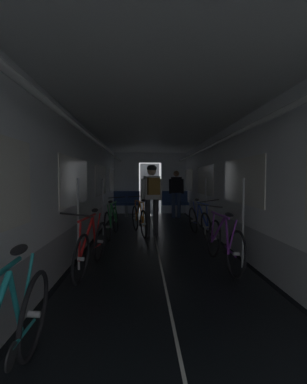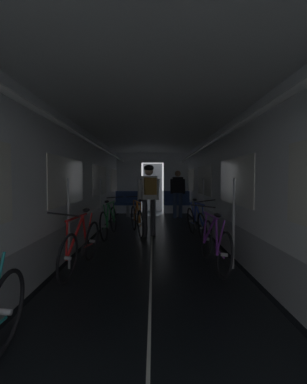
{
  "view_description": "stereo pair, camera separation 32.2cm",
  "coord_description": "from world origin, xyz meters",
  "px_view_note": "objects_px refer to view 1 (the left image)",
  "views": [
    {
      "loc": [
        -0.28,
        -2.11,
        1.39
      ],
      "look_at": [
        0.0,
        5.41,
        1.03
      ],
      "focal_mm": 25.87,
      "sensor_mm": 36.0,
      "label": 1
    },
    {
      "loc": [
        0.04,
        -2.12,
        1.39
      ],
      "look_at": [
        0.0,
        5.41,
        1.03
      ],
      "focal_mm": 25.87,
      "sensor_mm": 36.0,
      "label": 2
    }
  ],
  "objects_px": {
    "bench_seat_far_left": "(126,201)",
    "bicycle_orange_in_aisle": "(139,219)",
    "bench_seat_far_right": "(175,201)",
    "person_standing_near_bench": "(176,191)",
    "bicycle_purple": "(223,242)",
    "bicycle_teal": "(6,347)",
    "bicycle_blue": "(199,222)",
    "person_cyclist_aisle": "(152,192)",
    "bicycle_red": "(92,246)",
    "bicycle_green": "(112,221)"
  },
  "relations": [
    {
      "from": "bicycle_blue",
      "to": "bicycle_purple",
      "type": "relative_size",
      "value": 1.0
    },
    {
      "from": "bicycle_blue",
      "to": "bicycle_purple",
      "type": "distance_m",
      "value": 2.15
    },
    {
      "from": "bench_seat_far_right",
      "to": "person_standing_near_bench",
      "type": "bearing_deg",
      "value": -89.59
    },
    {
      "from": "bench_seat_far_left",
      "to": "bicycle_purple",
      "type": "relative_size",
      "value": 0.58
    },
    {
      "from": "bicycle_teal",
      "to": "bicycle_orange_in_aisle",
      "type": "xyz_separation_m",
      "value": [
        0.73,
        5.26,
        0.0
      ]
    },
    {
      "from": "bicycle_red",
      "to": "bench_seat_far_right",
      "type": "bearing_deg",
      "value": 72.05
    },
    {
      "from": "bicycle_teal",
      "to": "bicycle_green",
      "type": "bearing_deg",
      "value": 89.13
    },
    {
      "from": "bench_seat_far_right",
      "to": "person_standing_near_bench",
      "type": "distance_m",
      "value": 0.55
    },
    {
      "from": "bench_seat_far_right",
      "to": "bicycle_green",
      "type": "height_order",
      "value": "bench_seat_far_right"
    },
    {
      "from": "bench_seat_far_right",
      "to": "person_cyclist_aisle",
      "type": "relative_size",
      "value": 0.57
    },
    {
      "from": "person_cyclist_aisle",
      "to": "bicycle_orange_in_aisle",
      "type": "bearing_deg",
      "value": 139.08
    },
    {
      "from": "bicycle_blue",
      "to": "bicycle_red",
      "type": "xyz_separation_m",
      "value": [
        -2.11,
        -2.3,
        0.0
      ]
    },
    {
      "from": "bicycle_teal",
      "to": "bicycle_orange_in_aisle",
      "type": "distance_m",
      "value": 5.31
    },
    {
      "from": "bench_seat_far_left",
      "to": "bench_seat_far_right",
      "type": "xyz_separation_m",
      "value": [
        1.8,
        0.0,
        0.0
      ]
    },
    {
      "from": "bicycle_blue",
      "to": "bench_seat_far_left",
      "type": "bearing_deg",
      "value": 117.51
    },
    {
      "from": "bicycle_teal",
      "to": "bicycle_orange_in_aisle",
      "type": "bearing_deg",
      "value": 82.14
    },
    {
      "from": "bicycle_blue",
      "to": "person_standing_near_bench",
      "type": "xyz_separation_m",
      "value": [
        -0.15,
        3.37,
        0.59
      ]
    },
    {
      "from": "bench_seat_far_right",
      "to": "person_cyclist_aisle",
      "type": "distance_m",
      "value": 3.72
    },
    {
      "from": "bicycle_purple",
      "to": "bicycle_red",
      "type": "relative_size",
      "value": 1.0
    },
    {
      "from": "bicycle_red",
      "to": "bicycle_purple",
      "type": "bearing_deg",
      "value": 4.24
    },
    {
      "from": "person_standing_near_bench",
      "to": "bench_seat_far_left",
      "type": "bearing_deg",
      "value": 168.21
    },
    {
      "from": "bicycle_red",
      "to": "bicycle_blue",
      "type": "bearing_deg",
      "value": 47.51
    },
    {
      "from": "bicycle_red",
      "to": "bicycle_teal",
      "type": "bearing_deg",
      "value": -91.05
    },
    {
      "from": "bicycle_blue",
      "to": "bicycle_purple",
      "type": "bearing_deg",
      "value": -91.47
    },
    {
      "from": "person_standing_near_bench",
      "to": "bicycle_purple",
      "type": "bearing_deg",
      "value": -89.05
    },
    {
      "from": "bicycle_teal",
      "to": "bicycle_orange_in_aisle",
      "type": "height_order",
      "value": "bicycle_teal"
    },
    {
      "from": "bicycle_teal",
      "to": "person_standing_near_bench",
      "type": "bearing_deg",
      "value": 76.21
    },
    {
      "from": "bench_seat_far_left",
      "to": "bicycle_blue",
      "type": "xyz_separation_m",
      "value": [
        1.95,
        -3.74,
        -0.19
      ]
    },
    {
      "from": "bicycle_purple",
      "to": "person_cyclist_aisle",
      "type": "height_order",
      "value": "person_cyclist_aisle"
    },
    {
      "from": "bench_seat_far_left",
      "to": "bicycle_purple",
      "type": "distance_m",
      "value": 6.19
    },
    {
      "from": "bench_seat_far_right",
      "to": "bicycle_teal",
      "type": "bearing_deg",
      "value": -103.19
    },
    {
      "from": "bicycle_blue",
      "to": "bicycle_green",
      "type": "distance_m",
      "value": 2.08
    },
    {
      "from": "person_cyclist_aisle",
      "to": "person_standing_near_bench",
      "type": "bearing_deg",
      "value": 73.04
    },
    {
      "from": "bench_seat_far_right",
      "to": "bicycle_blue",
      "type": "height_order",
      "value": "same"
    },
    {
      "from": "bench_seat_far_right",
      "to": "bicycle_blue",
      "type": "bearing_deg",
      "value": -87.72
    },
    {
      "from": "bench_seat_far_left",
      "to": "bicycle_red",
      "type": "height_order",
      "value": "bench_seat_far_left"
    },
    {
      "from": "bench_seat_far_left",
      "to": "bicycle_orange_in_aisle",
      "type": "height_order",
      "value": "bench_seat_far_left"
    },
    {
      "from": "bicycle_blue",
      "to": "person_cyclist_aisle",
      "type": "xyz_separation_m",
      "value": [
        -1.12,
        0.18,
        0.69
      ]
    },
    {
      "from": "bicycle_blue",
      "to": "bicycle_teal",
      "type": "height_order",
      "value": "bicycle_blue"
    },
    {
      "from": "bicycle_red",
      "to": "person_cyclist_aisle",
      "type": "bearing_deg",
      "value": 68.27
    },
    {
      "from": "bench_seat_far_left",
      "to": "bicycle_orange_in_aisle",
      "type": "relative_size",
      "value": 0.59
    },
    {
      "from": "bicycle_blue",
      "to": "bicycle_orange_in_aisle",
      "type": "xyz_separation_m",
      "value": [
        -1.43,
        0.45,
        0.0
      ]
    },
    {
      "from": "bicycle_orange_in_aisle",
      "to": "person_standing_near_bench",
      "type": "height_order",
      "value": "person_standing_near_bench"
    },
    {
      "from": "bicycle_orange_in_aisle",
      "to": "person_standing_near_bench",
      "type": "distance_m",
      "value": 3.24
    },
    {
      "from": "bicycle_green",
      "to": "bicycle_teal",
      "type": "relative_size",
      "value": 1.0
    },
    {
      "from": "bench_seat_far_left",
      "to": "person_cyclist_aisle",
      "type": "relative_size",
      "value": 0.57
    },
    {
      "from": "bicycle_teal",
      "to": "bicycle_blue",
      "type": "bearing_deg",
      "value": 65.88
    },
    {
      "from": "bicycle_green",
      "to": "bicycle_orange_in_aisle",
      "type": "bearing_deg",
      "value": 25.25
    },
    {
      "from": "person_standing_near_bench",
      "to": "bicycle_orange_in_aisle",
      "type": "bearing_deg",
      "value": -113.72
    },
    {
      "from": "bench_seat_far_right",
      "to": "bicycle_green",
      "type": "distance_m",
      "value": 4.09
    }
  ]
}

